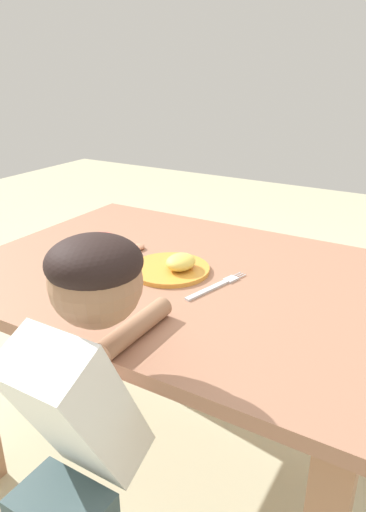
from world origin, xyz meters
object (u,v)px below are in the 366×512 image
at_px(drinking_cup, 103,247).
at_px(person, 81,453).
at_px(spoon, 132,252).
at_px(fork, 216,286).
at_px(plate, 174,266).

height_order(drinking_cup, person, person).
bearing_deg(person, spoon, 116.67).
bearing_deg(fork, drinking_cup, 104.99).
bearing_deg(drinking_cup, plate, 7.16).
relative_size(fork, person, 0.22).
relative_size(spoon, drinking_cup, 2.50).
bearing_deg(person, drinking_cup, 124.42).
relative_size(plate, spoon, 1.18).
relative_size(plate, person, 0.23).
xyz_separation_m(plate, person, (0.11, -0.52, -0.18)).
xyz_separation_m(spoon, person, (0.28, -0.57, -0.17)).
xyz_separation_m(plate, drinking_cup, (-0.23, -0.03, 0.02)).
bearing_deg(plate, person, -78.35).
distance_m(plate, person, 0.56).
relative_size(plate, drinking_cup, 2.94).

